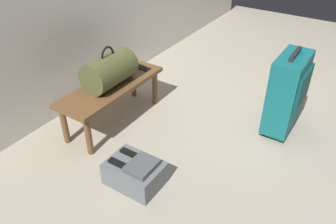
# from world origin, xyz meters

# --- Properties ---
(ground_plane) EXTENTS (6.60, 6.60, 0.00)m
(ground_plane) POSITION_xyz_m (0.00, 0.00, 0.00)
(ground_plane) COLOR #B2A893
(bench) EXTENTS (1.00, 0.36, 0.37)m
(bench) POSITION_xyz_m (-0.56, 1.07, 0.31)
(bench) COLOR brown
(bench) RESTS_ON ground
(duffel_bag_olive) EXTENTS (0.44, 0.26, 0.34)m
(duffel_bag_olive) POSITION_xyz_m (-0.57, 1.07, 0.50)
(duffel_bag_olive) COLOR #51562D
(duffel_bag_olive) RESTS_ON bench
(cell_phone) EXTENTS (0.07, 0.14, 0.01)m
(cell_phone) POSITION_xyz_m (-0.18, 1.03, 0.37)
(cell_phone) COLOR black
(cell_phone) RESTS_ON bench
(suitcase_upright_teal) EXTENTS (0.44, 0.24, 0.72)m
(suitcase_upright_teal) POSITION_xyz_m (0.12, -0.19, 0.37)
(suitcase_upright_teal) COLOR #14666B
(suitcase_upright_teal) RESTS_ON ground
(backpack_grey) EXTENTS (0.28, 0.38, 0.21)m
(backpack_grey) POSITION_xyz_m (-1.06, 0.46, 0.09)
(backpack_grey) COLOR slate
(backpack_grey) RESTS_ON ground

